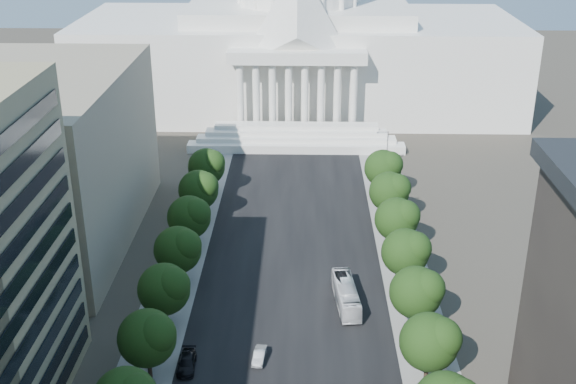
{
  "coord_description": "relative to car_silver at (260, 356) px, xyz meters",
  "views": [
    {
      "loc": [
        1.86,
        -16.76,
        60.11
      ],
      "look_at": [
        -0.54,
        86.66,
        15.17
      ],
      "focal_mm": 45.0,
      "sensor_mm": 36.0,
      "label": 1
    }
  ],
  "objects": [
    {
      "name": "road_asphalt",
      "position": [
        3.88,
        26.0,
        -0.71
      ],
      "size": [
        30.0,
        260.0,
        0.01
      ],
      "primitive_type": "cube",
      "color": "black",
      "rests_on": "ground"
    },
    {
      "name": "sidewalk_left",
      "position": [
        -15.12,
        26.0,
        -0.71
      ],
      "size": [
        8.0,
        260.0,
        0.02
      ],
      "primitive_type": "cube",
      "color": "gray",
      "rests_on": "ground"
    },
    {
      "name": "sidewalk_right",
      "position": [
        22.88,
        26.0,
        -0.71
      ],
      "size": [
        8.0,
        260.0,
        0.02
      ],
      "primitive_type": "cube",
      "color": "gray",
      "rests_on": "ground"
    },
    {
      "name": "capitol",
      "position": [
        3.88,
        120.89,
        19.3
      ],
      "size": [
        120.0,
        56.0,
        73.0
      ],
      "color": "white",
      "rests_on": "ground"
    },
    {
      "name": "office_block_left_far",
      "position": [
        -44.12,
        36.0,
        14.29
      ],
      "size": [
        38.0,
        52.0,
        30.0
      ],
      "primitive_type": "cube",
      "color": "gray",
      "rests_on": "ground"
    },
    {
      "name": "tree_l_e",
      "position": [
        -13.78,
        -4.2,
        5.74
      ],
      "size": [
        7.79,
        7.6,
        9.97
      ],
      "color": "#33261C",
      "rests_on": "ground"
    },
    {
      "name": "tree_l_f",
      "position": [
        -13.78,
        7.8,
        5.74
      ],
      "size": [
        7.79,
        7.6,
        9.97
      ],
      "color": "#33261C",
      "rests_on": "ground"
    },
    {
      "name": "tree_l_g",
      "position": [
        -13.78,
        19.8,
        5.74
      ],
      "size": [
        7.79,
        7.6,
        9.97
      ],
      "color": "#33261C",
      "rests_on": "ground"
    },
    {
      "name": "tree_l_h",
      "position": [
        -13.78,
        31.8,
        5.74
      ],
      "size": [
        7.79,
        7.6,
        9.97
      ],
      "color": "#33261C",
      "rests_on": "ground"
    },
    {
      "name": "tree_l_i",
      "position": [
        -13.78,
        43.8,
        5.74
      ],
      "size": [
        7.79,
        7.6,
        9.97
      ],
      "color": "#33261C",
      "rests_on": "ground"
    },
    {
      "name": "tree_l_j",
      "position": [
        -13.78,
        55.8,
        5.74
      ],
      "size": [
        7.79,
        7.6,
        9.97
      ],
      "color": "#33261C",
      "rests_on": "ground"
    },
    {
      "name": "tree_r_e",
      "position": [
        22.22,
        -4.2,
        5.74
      ],
      "size": [
        7.79,
        7.6,
        9.97
      ],
      "color": "#33261C",
      "rests_on": "ground"
    },
    {
      "name": "tree_r_f",
      "position": [
        22.22,
        7.8,
        5.74
      ],
      "size": [
        7.79,
        7.6,
        9.97
      ],
      "color": "#33261C",
      "rests_on": "ground"
    },
    {
      "name": "tree_r_g",
      "position": [
        22.22,
        19.8,
        5.74
      ],
      "size": [
        7.79,
        7.6,
        9.97
      ],
      "color": "#33261C",
      "rests_on": "ground"
    },
    {
      "name": "tree_r_h",
      "position": [
        22.22,
        31.8,
        5.74
      ],
      "size": [
        7.79,
        7.6,
        9.97
      ],
      "color": "#33261C",
      "rests_on": "ground"
    },
    {
      "name": "tree_r_i",
      "position": [
        22.22,
        43.8,
        5.74
      ],
      "size": [
        7.79,
        7.6,
        9.97
      ],
      "color": "#33261C",
      "rests_on": "ground"
    },
    {
      "name": "tree_r_j",
      "position": [
        22.22,
        55.8,
        5.74
      ],
      "size": [
        7.79,
        7.6,
        9.97
      ],
      "color": "#33261C",
      "rests_on": "ground"
    },
    {
      "name": "streetlight_c",
      "position": [
        23.79,
        -4.0,
        5.11
      ],
      "size": [
        2.61,
        0.44,
        9.0
      ],
      "color": "gray",
      "rests_on": "ground"
    },
    {
      "name": "streetlight_d",
      "position": [
        23.79,
        21.0,
        5.11
      ],
      "size": [
        2.61,
        0.44,
        9.0
      ],
      "color": "gray",
      "rests_on": "ground"
    },
    {
      "name": "streetlight_e",
      "position": [
        23.79,
        46.0,
        5.11
      ],
      "size": [
        2.61,
        0.44,
        9.0
      ],
      "color": "gray",
      "rests_on": "ground"
    },
    {
      "name": "streetlight_f",
      "position": [
        23.79,
        71.0,
        5.11
      ],
      "size": [
        2.61,
        0.44,
        9.0
      ],
      "color": "gray",
      "rests_on": "ground"
    },
    {
      "name": "car_silver",
      "position": [
        0.0,
        0.0,
        0.0
      ],
      "size": [
        1.97,
        4.47,
        1.43
      ],
      "primitive_type": "imported",
      "rotation": [
        0.0,
        0.0,
        -0.11
      ],
      "color": "#A7A9AE",
      "rests_on": "ground"
    },
    {
      "name": "car_dark_b",
      "position": [
        -9.62,
        -1.93,
        0.11
      ],
      "size": [
        2.48,
        5.74,
        1.65
      ],
      "primitive_type": "imported",
      "rotation": [
        0.0,
        0.0,
        0.03
      ],
      "color": "black",
      "rests_on": "ground"
    },
    {
      "name": "city_bus",
      "position": [
        12.43,
        14.32,
        1.02
      ],
      "size": [
        4.18,
        12.65,
        3.46
      ],
      "primitive_type": "imported",
      "rotation": [
        0.0,
        0.0,
        0.1
      ],
      "color": "silver",
      "rests_on": "ground"
    }
  ]
}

